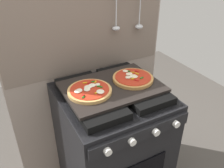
% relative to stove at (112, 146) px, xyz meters
% --- Properties ---
extents(kitchen_backsplash, '(1.10, 0.08, 1.55)m').
position_rel_stove_xyz_m(kitchen_backsplash, '(0.00, 0.34, 0.34)').
color(kitchen_backsplash, gray).
rests_on(kitchen_backsplash, ground_plane).
extents(stove, '(0.60, 0.64, 0.90)m').
position_rel_stove_xyz_m(stove, '(0.00, 0.00, 0.00)').
color(stove, black).
rests_on(stove, ground_plane).
extents(baking_tray, '(0.54, 0.38, 0.02)m').
position_rel_stove_xyz_m(baking_tray, '(0.00, 0.00, 0.46)').
color(baking_tray, black).
rests_on(baking_tray, stove).
extents(pizza_left, '(0.24, 0.24, 0.03)m').
position_rel_stove_xyz_m(pizza_left, '(-0.14, -0.01, 0.48)').
color(pizza_left, tan).
rests_on(pizza_left, baking_tray).
extents(pizza_right, '(0.24, 0.24, 0.03)m').
position_rel_stove_xyz_m(pizza_right, '(0.14, -0.00, 0.48)').
color(pizza_right, '#C18947').
rests_on(pizza_right, baking_tray).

